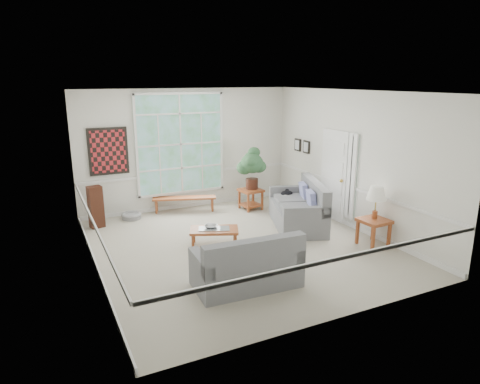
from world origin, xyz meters
The scene contains 24 objects.
floor centered at (0.00, 0.00, -0.01)m, with size 5.50×6.00×0.01m, color #A7A08F.
ceiling centered at (0.00, 0.00, 3.00)m, with size 5.50×6.00×0.02m, color white.
wall_back centered at (0.00, 3.00, 1.50)m, with size 5.50×0.02×3.00m, color silver.
wall_front centered at (0.00, -3.00, 1.50)m, with size 5.50×0.02×3.00m, color silver.
wall_left centered at (-2.75, 0.00, 1.50)m, with size 0.02×6.00×3.00m, color silver.
wall_right centered at (2.75, 0.00, 1.50)m, with size 0.02×6.00×3.00m, color silver.
window_back centered at (-0.20, 2.96, 1.65)m, with size 2.30×0.08×2.40m, color white.
entry_door centered at (2.71, 0.60, 1.05)m, with size 0.08×0.90×2.10m, color white.
door_sidelight centered at (2.71, -0.03, 1.15)m, with size 0.08×0.26×1.90m, color white.
wall_art centered at (-1.95, 2.95, 1.60)m, with size 0.90×0.06×1.10m, color maroon.
wall_frame_near centered at (2.71, 1.75, 1.55)m, with size 0.04×0.26×0.32m, color black.
wall_frame_far centered at (2.71, 2.15, 1.55)m, with size 0.04×0.26×0.32m, color black.
loveseat_right centered at (1.67, 0.50, 0.51)m, with size 0.98×1.89×1.02m, color slate.
loveseat_front centered at (-0.64, -1.56, 0.45)m, with size 1.66×0.86×0.90m, color slate.
coffee_table centered at (-0.46, 0.23, 0.18)m, with size 0.95×0.52×0.35m, color brown.
pewter_bowl centered at (-0.50, 0.30, 0.39)m, with size 0.31×0.31×0.08m, color gray.
window_bench centered at (-0.26, 2.65, 0.18)m, with size 1.56×0.30×0.36m, color brown.
end_table centered at (1.32, 2.10, 0.26)m, with size 0.52×0.52×0.52m, color brown.
houseplant centered at (1.37, 2.12, 1.06)m, with size 0.62×0.62×1.07m, color #2A512F, non-canonical shape.
side_table centered at (2.40, -1.13, 0.27)m, with size 0.53×0.53×0.55m, color brown.
table_lamp centered at (2.45, -1.08, 0.87)m, with size 0.38×0.38×0.66m, color silver, non-canonical shape.
pet_bed centered at (-1.58, 2.65, 0.07)m, with size 0.47×0.47×0.14m, color gray.
floor_speaker centered at (-2.40, 2.39, 0.47)m, with size 0.29×0.23×0.94m, color #381910.
cat centered at (1.80, 1.16, 0.59)m, with size 0.31×0.22×0.14m, color black.
Camera 1 is at (-3.47, -7.17, 3.24)m, focal length 32.00 mm.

